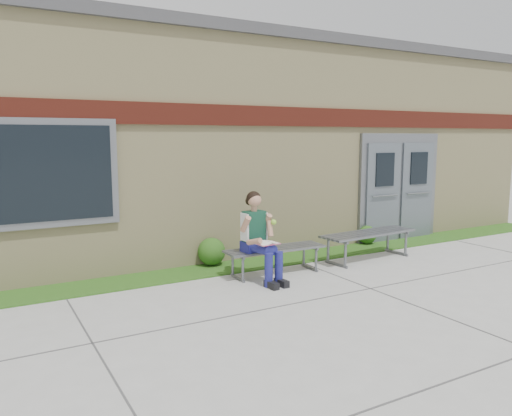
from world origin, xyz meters
TOP-DOWN VIEW (x-y plane):
  - ground at (0.00, 0.00)m, footprint 80.00×80.00m
  - grass_strip at (0.00, 2.60)m, footprint 16.00×0.80m
  - school_building at (-0.00, 5.99)m, footprint 16.20×6.22m
  - bench_left at (0.19, 1.88)m, footprint 1.71×0.54m
  - bench_right at (2.19, 1.88)m, footprint 1.99×0.69m
  - girl at (-0.22, 1.67)m, footprint 0.54×0.87m
  - shrub_mid at (-0.50, 2.85)m, footprint 0.48×0.48m
  - shrub_east at (3.04, 2.85)m, footprint 0.38×0.38m

SIDE VIEW (x-z plane):
  - ground at x=0.00m, z-range 0.00..0.00m
  - grass_strip at x=0.00m, z-range 0.00..0.02m
  - shrub_east at x=3.04m, z-range 0.02..0.40m
  - shrub_mid at x=-0.50m, z-range 0.02..0.50m
  - bench_left at x=0.19m, z-range 0.12..0.56m
  - bench_right at x=2.19m, z-range 0.14..0.64m
  - girl at x=-0.22m, z-range 0.02..1.41m
  - school_building at x=0.00m, z-range 0.00..4.20m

